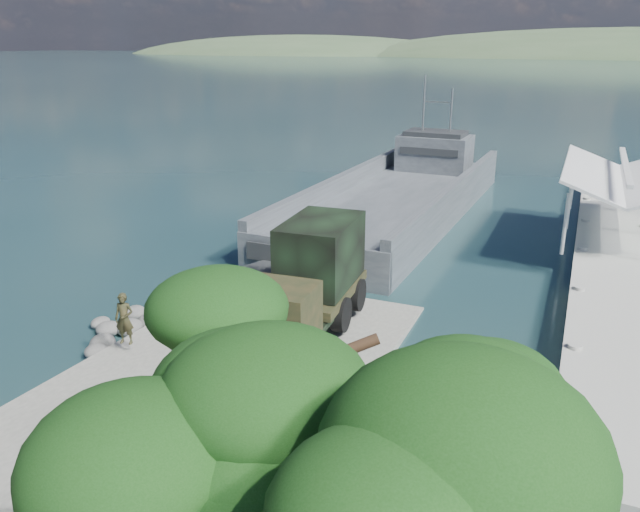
{
  "coord_description": "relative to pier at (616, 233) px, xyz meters",
  "views": [
    {
      "loc": [
        10.84,
        -17.82,
        11.55
      ],
      "look_at": [
        0.71,
        6.0,
        2.64
      ],
      "focal_mm": 35.0,
      "sensor_mm": 36.0,
      "label": 1
    }
  ],
  "objects": [
    {
      "name": "shoreline_rocks",
      "position": [
        -19.2,
        -18.27,
        -1.6
      ],
      "size": [
        3.2,
        5.6,
        0.9
      ],
      "primitive_type": null,
      "color": "#585856",
      "rests_on": "ground"
    },
    {
      "name": "military_truck",
      "position": [
        -11.55,
        -15.82,
        1.0
      ],
      "size": [
        3.46,
        9.27,
        4.22
      ],
      "rotation": [
        0.0,
        0.0,
        0.06
      ],
      "color": "black",
      "rests_on": "boat_ramp"
    },
    {
      "name": "pier",
      "position": [
        0.0,
        0.0,
        0.0
      ],
      "size": [
        6.4,
        44.0,
        6.1
      ],
      "color": "#B9B9AE",
      "rests_on": "ground"
    },
    {
      "name": "soldier",
      "position": [
        -17.02,
        -20.12,
        -0.11
      ],
      "size": [
        0.81,
        0.63,
        1.98
      ],
      "primitive_type": "imported",
      "rotation": [
        0.0,
        0.0,
        0.23
      ],
      "color": "black",
      "rests_on": "boat_ramp"
    },
    {
      "name": "boat_ramp",
      "position": [
        -13.0,
        -19.77,
        -1.35
      ],
      "size": [
        10.0,
        18.0,
        0.5
      ],
      "primitive_type": "cube",
      "color": "slate",
      "rests_on": "ground"
    },
    {
      "name": "ground",
      "position": [
        -13.0,
        -18.77,
        -1.6
      ],
      "size": [
        1400.0,
        1400.0,
        0.0
      ],
      "primitive_type": "plane",
      "color": "#1C3E44",
      "rests_on": "ground"
    },
    {
      "name": "overhang_tree",
      "position": [
        -5.9,
        -28.85,
        4.42
      ],
      "size": [
        8.27,
        7.62,
        7.51
      ],
      "color": "#322214",
      "rests_on": "ground"
    },
    {
      "name": "landing_craft",
      "position": [
        -13.7,
        4.16,
        -0.8
      ],
      "size": [
        9.3,
        33.3,
        9.82
      ],
      "rotation": [
        0.0,
        0.0,
        -0.03
      ],
      "color": "#3F454B",
      "rests_on": "ground"
    }
  ]
}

